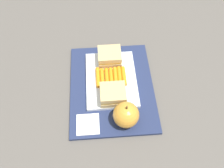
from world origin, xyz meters
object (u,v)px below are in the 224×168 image
at_px(apple, 126,115).
at_px(paper_napkin, 88,124).
at_px(sandwich_half_right, 113,94).
at_px(carrot_sticks_bundle, 111,77).
at_px(sandwich_half_left, 110,56).
at_px(food_tray, 111,79).

distance_m(apple, paper_napkin, 0.12).
height_order(sandwich_half_right, carrot_sticks_bundle, sandwich_half_right).
bearing_deg(carrot_sticks_bundle, apple, 12.12).
relative_size(sandwich_half_left, paper_napkin, 1.14).
distance_m(carrot_sticks_bundle, paper_napkin, 0.18).
bearing_deg(sandwich_half_right, sandwich_half_left, 180.00).
bearing_deg(food_tray, paper_napkin, -27.46).
height_order(food_tray, apple, apple).
bearing_deg(sandwich_half_right, food_tray, 180.00).
bearing_deg(apple, paper_napkin, -87.74).
xyz_separation_m(food_tray, sandwich_half_right, (0.08, 0.00, 0.03)).
distance_m(sandwich_half_right, carrot_sticks_bundle, 0.08).
bearing_deg(food_tray, sandwich_half_right, 0.00).
relative_size(food_tray, paper_napkin, 3.29).
distance_m(sandwich_half_left, paper_napkin, 0.25).
bearing_deg(apple, sandwich_half_left, -171.95).
bearing_deg(carrot_sticks_bundle, sandwich_half_left, 179.74).
distance_m(food_tray, carrot_sticks_bundle, 0.01).
bearing_deg(carrot_sticks_bundle, paper_napkin, -27.37).
bearing_deg(apple, carrot_sticks_bundle, -167.88).
xyz_separation_m(sandwich_half_right, apple, (0.08, 0.03, 0.01)).
relative_size(apple, paper_napkin, 1.29).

